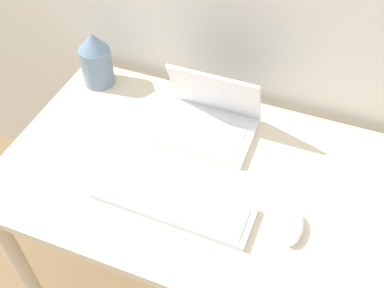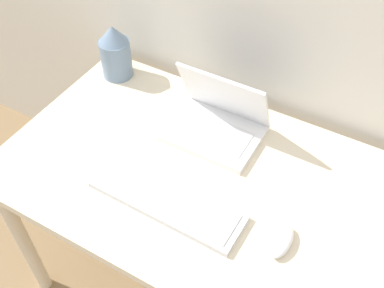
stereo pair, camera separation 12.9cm
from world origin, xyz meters
TOP-DOWN VIEW (x-y plane):
  - desk at (0.00, 0.37)m, footprint 1.20×0.74m
  - laptop at (-0.04, 0.55)m, footprint 0.29×0.22m
  - keyboard at (-0.03, 0.23)m, footprint 0.46×0.15m
  - mouse at (0.30, 0.26)m, footprint 0.05×0.11m
  - vase at (-0.49, 0.64)m, footprint 0.11×0.11m

SIDE VIEW (x-z plane):
  - desk at x=0.00m, z-range 0.27..0.99m
  - keyboard at x=-0.03m, z-range 0.72..0.74m
  - mouse at x=0.30m, z-range 0.72..0.75m
  - laptop at x=-0.04m, z-range 0.66..0.88m
  - vase at x=-0.49m, z-range 0.72..0.92m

